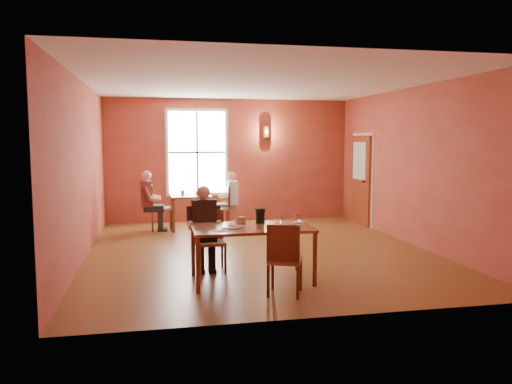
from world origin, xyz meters
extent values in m
cube|color=brown|center=(0.00, 0.00, 0.00)|extent=(6.00, 7.00, 0.01)
cube|color=brown|center=(0.00, 3.50, 1.50)|extent=(6.00, 0.04, 3.00)
cube|color=brown|center=(0.00, -3.50, 1.50)|extent=(6.00, 0.04, 3.00)
cube|color=brown|center=(-3.00, 0.00, 1.50)|extent=(0.04, 7.00, 3.00)
cube|color=brown|center=(3.00, 0.00, 1.50)|extent=(0.04, 7.00, 3.00)
cube|color=white|center=(0.00, 0.00, 3.00)|extent=(6.00, 7.00, 0.04)
cube|color=white|center=(-0.80, 3.45, 1.70)|extent=(1.36, 0.10, 1.96)
cube|color=maroon|center=(2.94, 2.30, 1.05)|extent=(0.12, 1.04, 2.10)
cylinder|color=brown|center=(0.90, 3.40, 2.20)|extent=(0.16, 0.16, 0.28)
cylinder|color=silver|center=(-0.77, -1.94, 0.80)|extent=(0.30, 0.30, 0.04)
cube|color=tan|center=(-0.63, -1.83, 0.84)|extent=(0.13, 0.13, 0.12)
cube|color=black|center=(-0.31, -1.64, 0.89)|extent=(0.15, 0.11, 0.22)
cube|color=silver|center=(-0.52, -2.12, 0.79)|extent=(0.21, 0.05, 0.00)
cube|color=white|center=(-0.96, -2.16, 0.79)|extent=(0.22, 0.22, 0.01)
cylinder|color=white|center=(0.25, -1.72, 0.79)|extent=(0.20, 0.20, 0.01)
cube|color=black|center=(0.03, -2.19, 0.79)|extent=(0.14, 0.05, 0.02)
imported|color=silver|center=(-0.88, 2.37, 0.82)|extent=(0.14, 0.14, 0.09)
imported|color=white|center=(-1.21, 2.60, 0.82)|extent=(0.11, 0.11, 0.10)
camera|label=1|loc=(-1.81, -8.72, 2.01)|focal=35.00mm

